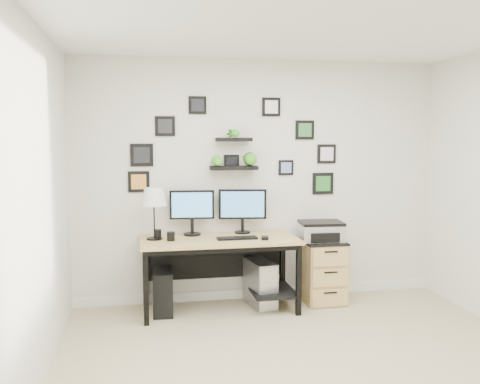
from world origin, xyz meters
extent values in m
plane|color=#C4B58C|center=(0.00, 0.00, 0.00)|extent=(4.00, 4.00, 0.00)
plane|color=white|center=(0.00, 0.00, 2.60)|extent=(4.00, 4.00, 0.00)
plane|color=silver|center=(0.00, 2.00, 1.30)|extent=(4.00, 0.00, 4.00)
plane|color=silver|center=(-2.00, 0.00, 1.30)|extent=(0.00, 4.00, 4.00)
cube|color=white|center=(0.00, 1.99, 0.05)|extent=(4.00, 0.03, 0.10)
cube|color=tan|center=(-0.50, 1.63, 0.73)|extent=(1.60, 0.70, 0.03)
cube|color=black|center=(-0.50, 1.63, 0.69)|extent=(1.54, 0.64, 0.05)
cube|color=black|center=(-0.50, 1.96, 0.46)|extent=(1.44, 0.02, 0.41)
cube|color=black|center=(0.05, 1.63, 0.18)|extent=(0.45, 0.63, 0.03)
cube|color=black|center=(-1.25, 1.33, 0.36)|extent=(0.05, 0.05, 0.72)
cube|color=black|center=(-1.25, 1.93, 0.36)|extent=(0.05, 0.05, 0.72)
cube|color=black|center=(0.25, 1.33, 0.36)|extent=(0.05, 0.05, 0.72)
cube|color=black|center=(0.25, 1.93, 0.36)|extent=(0.05, 0.05, 0.72)
cylinder|color=black|center=(-0.75, 1.87, 0.76)|extent=(0.20, 0.20, 0.02)
cylinder|color=black|center=(-0.75, 1.87, 0.84)|extent=(0.04, 0.04, 0.16)
cube|color=black|center=(-0.75, 1.86, 1.07)|extent=(0.47, 0.07, 0.30)
cube|color=#3F8CCC|center=(-0.75, 1.84, 1.07)|extent=(0.42, 0.04, 0.26)
cylinder|color=black|center=(-0.21, 1.88, 0.76)|extent=(0.19, 0.19, 0.02)
cylinder|color=black|center=(-0.21, 1.88, 0.83)|extent=(0.04, 0.04, 0.15)
cube|color=black|center=(-0.21, 1.87, 1.06)|extent=(0.51, 0.11, 0.32)
cube|color=#3F8CCC|center=(-0.22, 1.86, 1.06)|extent=(0.45, 0.08, 0.27)
cube|color=black|center=(-0.33, 1.57, 0.76)|extent=(0.41, 0.14, 0.02)
cube|color=black|center=(-0.06, 1.50, 0.77)|extent=(0.08, 0.11, 0.03)
cylinder|color=black|center=(-1.15, 1.71, 0.76)|extent=(0.16, 0.16, 0.01)
cylinder|color=black|center=(-1.15, 1.71, 1.00)|extent=(0.01, 0.01, 0.47)
cone|color=white|center=(-1.15, 1.71, 1.19)|extent=(0.26, 0.26, 0.18)
cylinder|color=black|center=(-0.99, 1.61, 0.79)|extent=(0.08, 0.08, 0.09)
cylinder|color=black|center=(-1.12, 1.73, 0.80)|extent=(0.08, 0.08, 0.10)
cube|color=black|center=(-1.08, 1.67, 0.22)|extent=(0.21, 0.45, 0.44)
cube|color=gray|center=(-0.06, 1.70, 0.24)|extent=(0.29, 0.51, 0.48)
cube|color=silver|center=(-0.02, 1.47, 0.24)|extent=(0.19, 0.04, 0.45)
cube|color=tan|center=(0.64, 1.73, 0.33)|extent=(0.42, 0.50, 0.65)
cube|color=black|center=(0.64, 1.73, 0.66)|extent=(0.43, 0.51, 0.02)
cube|color=tan|center=(0.64, 1.47, 0.11)|extent=(0.39, 0.02, 0.18)
cylinder|color=black|center=(0.64, 1.46, 0.17)|extent=(0.14, 0.02, 0.02)
cube|color=tan|center=(0.64, 1.47, 0.33)|extent=(0.39, 0.02, 0.18)
cylinder|color=black|center=(0.64, 1.46, 0.39)|extent=(0.14, 0.02, 0.02)
cube|color=tan|center=(0.64, 1.47, 0.54)|extent=(0.39, 0.02, 0.18)
cylinder|color=black|center=(0.64, 1.46, 0.60)|extent=(0.14, 0.02, 0.02)
cube|color=silver|center=(0.62, 1.72, 0.76)|extent=(0.48, 0.38, 0.17)
cube|color=black|center=(0.62, 1.72, 0.86)|extent=(0.48, 0.38, 0.03)
cube|color=black|center=(0.60, 1.54, 0.73)|extent=(0.31, 0.05, 0.10)
cube|color=black|center=(-0.30, 1.91, 1.45)|extent=(0.50, 0.18, 0.04)
cube|color=black|center=(-0.30, 1.90, 1.75)|extent=(0.38, 0.15, 0.04)
imported|color=green|center=(-0.47, 1.91, 1.60)|extent=(0.15, 0.12, 0.27)
imported|color=green|center=(-0.13, 1.91, 1.60)|extent=(0.15, 0.15, 0.27)
imported|color=green|center=(-0.30, 1.90, 1.90)|extent=(0.13, 0.09, 0.25)
cube|color=black|center=(-1.01, 1.99, 1.89)|extent=(0.21, 0.02, 0.21)
cube|color=#26262A|center=(-1.01, 1.98, 1.89)|extent=(0.14, 0.00, 0.14)
cube|color=black|center=(0.72, 1.99, 1.26)|extent=(0.24, 0.02, 0.24)
cube|color=#2B782D|center=(0.72, 1.98, 1.26)|extent=(0.17, 0.00, 0.17)
cube|color=black|center=(0.13, 1.99, 2.10)|extent=(0.20, 0.02, 0.20)
cube|color=white|center=(0.13, 1.98, 2.10)|extent=(0.14, 0.00, 0.14)
cube|color=black|center=(-0.31, 1.99, 1.51)|extent=(0.16, 0.02, 0.16)
cube|color=black|center=(-0.31, 1.98, 1.51)|extent=(0.11, 0.00, 0.11)
cube|color=black|center=(-1.29, 1.99, 1.31)|extent=(0.22, 0.02, 0.22)
cube|color=orange|center=(-1.29, 1.98, 1.31)|extent=(0.15, 0.00, 0.15)
cube|color=black|center=(-1.26, 1.99, 1.59)|extent=(0.24, 0.02, 0.24)
cube|color=black|center=(-1.26, 1.98, 1.59)|extent=(0.17, 0.00, 0.17)
cube|color=black|center=(0.76, 1.99, 1.59)|extent=(0.21, 0.02, 0.21)
cube|color=silver|center=(0.76, 1.98, 1.59)|extent=(0.15, 0.00, 0.15)
cube|color=black|center=(0.30, 1.99, 1.44)|extent=(0.17, 0.02, 0.17)
cube|color=#707EC5|center=(0.30, 1.98, 1.44)|extent=(0.12, 0.00, 0.12)
cube|color=black|center=(-0.67, 1.99, 2.11)|extent=(0.19, 0.02, 0.19)
cube|color=black|center=(-0.67, 1.98, 2.11)|extent=(0.13, 0.00, 0.13)
cube|color=black|center=(0.51, 1.99, 1.85)|extent=(0.21, 0.02, 0.21)
cube|color=#347334|center=(0.51, 1.98, 1.85)|extent=(0.15, 0.00, 0.15)
camera|label=1|loc=(-1.30, -3.66, 1.81)|focal=40.00mm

